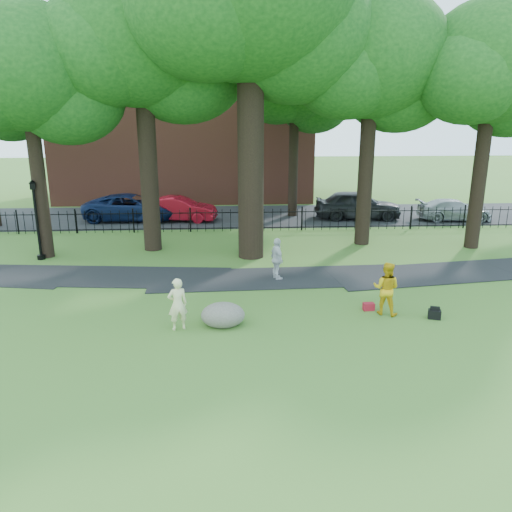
{
  "coord_description": "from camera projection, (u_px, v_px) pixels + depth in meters",
  "views": [
    {
      "loc": [
        -1.01,
        -14.23,
        6.11
      ],
      "look_at": [
        -0.07,
        2.0,
        1.45
      ],
      "focal_mm": 35.0,
      "sensor_mm": 36.0,
      "label": 1
    }
  ],
  "objects": [
    {
      "name": "grey_car",
      "position": [
        358.0,
        205.0,
        29.78
      ],
      "size": [
        5.19,
        2.41,
        1.72
      ],
      "primitive_type": "imported",
      "rotation": [
        0.0,
        0.0,
        1.49
      ],
      "color": "black",
      "rests_on": "ground"
    },
    {
      "name": "red_bag",
      "position": [
        369.0,
        307.0,
        16.06
      ],
      "size": [
        0.36,
        0.24,
        0.24
      ],
      "primitive_type": "cube",
      "rotation": [
        0.0,
        0.0,
        0.05
      ],
      "color": "maroon",
      "rests_on": "ground"
    },
    {
      "name": "navy_van",
      "position": [
        132.0,
        207.0,
        29.42
      ],
      "size": [
        5.69,
        2.86,
        1.54
      ],
      "primitive_type": "imported",
      "rotation": [
        0.0,
        0.0,
        1.52
      ],
      "color": "#0C183D",
      "rests_on": "ground"
    },
    {
      "name": "ground",
      "position": [
        262.0,
        319.0,
        15.39
      ],
      "size": [
        120.0,
        120.0,
        0.0
      ],
      "primitive_type": "plane",
      "color": "#466D26",
      "rests_on": "ground"
    },
    {
      "name": "pedestrian",
      "position": [
        277.0,
        259.0,
        18.83
      ],
      "size": [
        0.66,
        1.03,
        1.62
      ],
      "primitive_type": "imported",
      "rotation": [
        0.0,
        0.0,
        1.87
      ],
      "color": "silver",
      "rests_on": "ground"
    },
    {
      "name": "red_sedan",
      "position": [
        179.0,
        209.0,
        29.23
      ],
      "size": [
        4.51,
        2.11,
        1.43
      ],
      "primitive_type": "imported",
      "rotation": [
        0.0,
        0.0,
        1.43
      ],
      "color": "maroon",
      "rests_on": "ground"
    },
    {
      "name": "backpack",
      "position": [
        434.0,
        314.0,
        15.38
      ],
      "size": [
        0.44,
        0.35,
        0.28
      ],
      "primitive_type": "cube",
      "rotation": [
        0.0,
        0.0,
        -0.33
      ],
      "color": "black",
      "rests_on": "ground"
    },
    {
      "name": "iron_fence",
      "position": [
        246.0,
        220.0,
        26.74
      ],
      "size": [
        44.0,
        0.04,
        1.2
      ],
      "color": "black",
      "rests_on": "ground"
    },
    {
      "name": "woman",
      "position": [
        178.0,
        304.0,
        14.45
      ],
      "size": [
        0.66,
        0.54,
        1.58
      ],
      "primitive_type": "imported",
      "rotation": [
        0.0,
        0.0,
        3.45
      ],
      "color": "beige",
      "rests_on": "ground"
    },
    {
      "name": "silver_car",
      "position": [
        454.0,
        210.0,
        29.44
      ],
      "size": [
        4.37,
        1.98,
        1.24
      ],
      "primitive_type": "imported",
      "rotation": [
        0.0,
        0.0,
        1.51
      ],
      "color": "gray",
      "rests_on": "ground"
    },
    {
      "name": "tree_row",
      "position": [
        261.0,
        64.0,
        21.24
      ],
      "size": [
        26.82,
        7.96,
        12.42
      ],
      "color": "black",
      "rests_on": "ground"
    },
    {
      "name": "footpath",
      "position": [
        281.0,
        278.0,
        19.19
      ],
      "size": [
        36.07,
        3.85,
        0.03
      ],
      "primitive_type": "cube",
      "rotation": [
        0.0,
        0.0,
        0.03
      ],
      "color": "black",
      "rests_on": "ground"
    },
    {
      "name": "boulder",
      "position": [
        223.0,
        313.0,
        14.84
      ],
      "size": [
        1.57,
        1.38,
        0.77
      ],
      "primitive_type": "ellipsoid",
      "rotation": [
        0.0,
        0.0,
        0.36
      ],
      "color": "#676556",
      "rests_on": "ground"
    },
    {
      "name": "big_tree",
      "position": [
        254.0,
        6.0,
        19.41
      ],
      "size": [
        10.08,
        8.61,
        14.37
      ],
      "color": "black",
      "rests_on": "ground"
    },
    {
      "name": "brick_building",
      "position": [
        185.0,
        115.0,
        36.55
      ],
      "size": [
        18.0,
        8.0,
        12.0
      ],
      "primitive_type": "cube",
      "color": "brown",
      "rests_on": "ground"
    },
    {
      "name": "man",
      "position": [
        386.0,
        288.0,
        15.57
      ],
      "size": [
        1.03,
        0.96,
        1.7
      ],
      "primitive_type": "imported",
      "rotation": [
        0.0,
        0.0,
        2.63
      ],
      "color": "gold",
      "rests_on": "ground"
    },
    {
      "name": "lamppost",
      "position": [
        37.0,
        221.0,
        21.24
      ],
      "size": [
        0.34,
        0.34,
        3.46
      ],
      "rotation": [
        0.0,
        0.0,
        0.24
      ],
      "color": "black",
      "rests_on": "ground"
    },
    {
      "name": "street",
      "position": [
        244.0,
        216.0,
        30.75
      ],
      "size": [
        80.0,
        7.0,
        0.02
      ],
      "primitive_type": "cube",
      "color": "black",
      "rests_on": "ground"
    }
  ]
}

